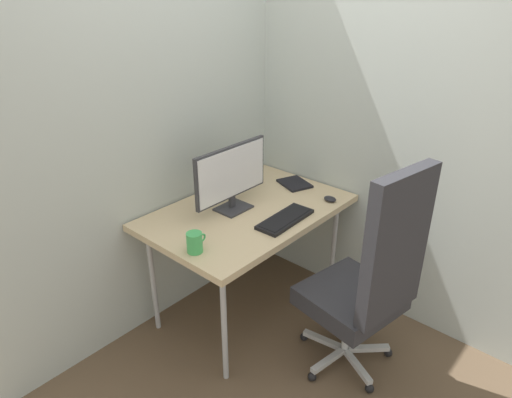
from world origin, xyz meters
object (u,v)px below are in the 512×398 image
(mouse, at_px, (330,199))
(coffee_mug, at_px, (195,242))
(keyboard, at_px, (285,219))
(monitor, at_px, (232,175))
(pen_holder, at_px, (251,175))
(notebook, at_px, (295,184))
(office_chair, at_px, (370,279))

(mouse, bearing_deg, coffee_mug, 170.61)
(keyboard, distance_m, coffee_mug, 0.59)
(keyboard, bearing_deg, monitor, 105.04)
(pen_holder, distance_m, coffee_mug, 0.94)
(pen_holder, bearing_deg, notebook, -58.12)
(office_chair, bearing_deg, mouse, 52.14)
(notebook, relative_size, coffee_mug, 1.81)
(office_chair, distance_m, mouse, 0.67)
(mouse, relative_size, notebook, 0.40)
(monitor, xyz_separation_m, pen_holder, (0.38, 0.19, -0.17))
(monitor, distance_m, mouse, 0.65)
(office_chair, xyz_separation_m, notebook, (0.46, 0.84, 0.14))
(office_chair, xyz_separation_m, coffee_mug, (-0.56, 0.71, 0.18))
(keyboard, distance_m, pen_holder, 0.60)
(monitor, xyz_separation_m, mouse, (0.48, -0.39, -0.21))
(mouse, height_order, notebook, mouse)
(coffee_mug, bearing_deg, office_chair, -52.04)
(notebook, bearing_deg, monitor, -166.37)
(pen_holder, xyz_separation_m, notebook, (0.16, -0.26, -0.04))
(mouse, relative_size, coffee_mug, 0.72)
(keyboard, bearing_deg, notebook, 31.18)
(monitor, bearing_deg, keyboard, -74.96)
(mouse, bearing_deg, monitor, 142.97)
(pen_holder, bearing_deg, coffee_mug, -155.60)
(office_chair, relative_size, keyboard, 3.24)
(monitor, distance_m, notebook, 0.58)
(keyboard, relative_size, coffee_mug, 3.34)
(mouse, xyz_separation_m, pen_holder, (-0.10, 0.58, 0.04))
(mouse, bearing_deg, keyboard, 174.44)
(notebook, xyz_separation_m, coffee_mug, (-1.02, -0.13, 0.05))
(pen_holder, xyz_separation_m, coffee_mug, (-0.85, -0.39, 0.00))
(monitor, height_order, keyboard, monitor)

